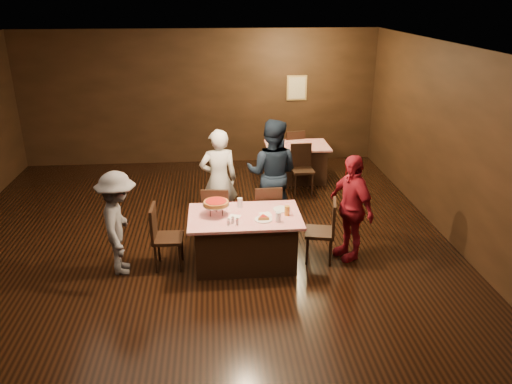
# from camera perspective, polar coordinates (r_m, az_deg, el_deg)

# --- Properties ---
(room) EXTENTS (10.00, 10.04, 3.02)m
(room) POSITION_cam_1_polar(r_m,az_deg,el_deg) (6.49, -7.45, 7.59)
(room) COLOR black
(room) RESTS_ON ground
(main_table) EXTENTS (1.60, 1.00, 0.77)m
(main_table) POSITION_cam_1_polar(r_m,az_deg,el_deg) (7.27, -1.28, -5.43)
(main_table) COLOR #AF0B19
(main_table) RESTS_ON ground
(back_table) EXTENTS (1.30, 0.90, 0.77)m
(back_table) POSITION_cam_1_polar(r_m,az_deg,el_deg) (10.55, 4.66, 3.39)
(back_table) COLOR #A40A0E
(back_table) RESTS_ON ground
(chair_far_left) EXTENTS (0.46, 0.46, 0.95)m
(chair_far_left) POSITION_cam_1_polar(r_m,az_deg,el_deg) (7.89, -4.55, -2.46)
(chair_far_left) COLOR black
(chair_far_left) RESTS_ON ground
(chair_far_right) EXTENTS (0.43, 0.43, 0.95)m
(chair_far_right) POSITION_cam_1_polar(r_m,az_deg,el_deg) (7.93, 1.24, -2.26)
(chair_far_right) COLOR black
(chair_far_right) RESTS_ON ground
(chair_end_left) EXTENTS (0.43, 0.43, 0.95)m
(chair_end_left) POSITION_cam_1_polar(r_m,az_deg,el_deg) (7.25, -10.03, -5.07)
(chair_end_left) COLOR black
(chair_end_left) RESTS_ON ground
(chair_end_right) EXTENTS (0.50, 0.50, 0.95)m
(chair_end_right) POSITION_cam_1_polar(r_m,az_deg,el_deg) (7.37, 7.31, -4.43)
(chair_end_right) COLOR black
(chair_end_right) RESTS_ON ground
(chair_back_near) EXTENTS (0.44, 0.44, 0.95)m
(chair_back_near) POSITION_cam_1_polar(r_m,az_deg,el_deg) (9.87, 5.34, 2.60)
(chair_back_near) COLOR black
(chair_back_near) RESTS_ON ground
(chair_back_far) EXTENTS (0.49, 0.49, 0.95)m
(chair_back_far) POSITION_cam_1_polar(r_m,az_deg,el_deg) (11.09, 4.17, 4.81)
(chair_back_far) COLOR black
(chair_back_far) RESTS_ON ground
(diner_white_jacket) EXTENTS (0.68, 0.50, 1.71)m
(diner_white_jacket) POSITION_cam_1_polar(r_m,az_deg,el_deg) (8.21, -4.28, 1.40)
(diner_white_jacket) COLOR silver
(diner_white_jacket) RESTS_ON ground
(diner_navy_hoodie) EXTENTS (1.07, 0.94, 1.84)m
(diner_navy_hoodie) POSITION_cam_1_polar(r_m,az_deg,el_deg) (8.30, 1.85, 2.15)
(diner_navy_hoodie) COLOR black
(diner_navy_hoodie) RESTS_ON ground
(diner_grey_knit) EXTENTS (0.65, 1.02, 1.50)m
(diner_grey_knit) POSITION_cam_1_polar(r_m,az_deg,el_deg) (7.16, -15.40, -3.48)
(diner_grey_knit) COLOR #58575C
(diner_grey_knit) RESTS_ON ground
(diner_red_shirt) EXTENTS (0.71, 1.02, 1.60)m
(diner_red_shirt) POSITION_cam_1_polar(r_m,az_deg,el_deg) (7.41, 10.78, -1.72)
(diner_red_shirt) COLOR maroon
(diner_red_shirt) RESTS_ON ground
(pizza_stand) EXTENTS (0.38, 0.38, 0.22)m
(pizza_stand) POSITION_cam_1_polar(r_m,az_deg,el_deg) (7.06, -4.58, -1.27)
(pizza_stand) COLOR black
(pizza_stand) RESTS_ON main_table
(plate_with_slice) EXTENTS (0.25, 0.25, 0.06)m
(plate_with_slice) POSITION_cam_1_polar(r_m,az_deg,el_deg) (6.94, 0.85, -3.02)
(plate_with_slice) COLOR white
(plate_with_slice) RESTS_ON main_table
(plate_empty) EXTENTS (0.25, 0.25, 0.01)m
(plate_empty) POSITION_cam_1_polar(r_m,az_deg,el_deg) (7.28, 2.94, -1.97)
(plate_empty) COLOR white
(plate_empty) RESTS_ON main_table
(glass_front_right) EXTENTS (0.08, 0.08, 0.14)m
(glass_front_right) POSITION_cam_1_polar(r_m,az_deg,el_deg) (6.88, 2.57, -2.87)
(glass_front_right) COLOR silver
(glass_front_right) RESTS_ON main_table
(glass_amber) EXTENTS (0.08, 0.08, 0.14)m
(glass_amber) POSITION_cam_1_polar(r_m,az_deg,el_deg) (7.08, 3.57, -2.14)
(glass_amber) COLOR #BF7F26
(glass_amber) RESTS_ON main_table
(glass_back) EXTENTS (0.08, 0.08, 0.14)m
(glass_back) POSITION_cam_1_polar(r_m,az_deg,el_deg) (7.34, -1.85, -1.22)
(glass_back) COLOR silver
(glass_back) RESTS_ON main_table
(condiments) EXTENTS (0.17, 0.10, 0.09)m
(condiments) POSITION_cam_1_polar(r_m,az_deg,el_deg) (6.81, -2.66, -3.34)
(condiments) COLOR silver
(condiments) RESTS_ON main_table
(napkin_center) EXTENTS (0.19, 0.19, 0.01)m
(napkin_center) POSITION_cam_1_polar(r_m,az_deg,el_deg) (7.12, 1.11, -2.56)
(napkin_center) COLOR white
(napkin_center) RESTS_ON main_table
(napkin_left) EXTENTS (0.21, 0.21, 0.01)m
(napkin_left) POSITION_cam_1_polar(r_m,az_deg,el_deg) (7.04, -2.50, -2.86)
(napkin_left) COLOR white
(napkin_left) RESTS_ON main_table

